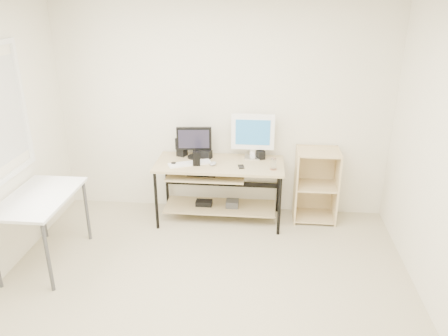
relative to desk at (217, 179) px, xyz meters
name	(u,v)px	position (x,y,z in m)	size (l,w,h in m)	color
room	(180,170)	(-0.11, -1.62, 0.78)	(4.01, 4.01, 2.62)	#BBAF8F
desk	(217,179)	(0.00, 0.00, 0.00)	(1.50, 0.65, 0.75)	tan
side_table	(40,203)	(-1.65, -1.06, 0.13)	(0.60, 1.00, 0.75)	white
shelf_unit	(316,184)	(1.18, 0.16, -0.09)	(0.50, 0.40, 0.90)	#DCC28A
black_monitor	(194,140)	(-0.29, 0.14, 0.43)	(0.42, 0.17, 0.38)	black
white_imac	(253,133)	(0.40, 0.19, 0.52)	(0.51, 0.16, 0.54)	silver
keyboard	(190,163)	(-0.31, -0.08, 0.22)	(0.49, 0.14, 0.02)	white
mouse	(213,164)	(-0.04, -0.08, 0.23)	(0.07, 0.11, 0.04)	#AFAFB4
center_speaker	(204,154)	(-0.18, 0.15, 0.26)	(0.20, 0.09, 0.10)	black
speaker_left	(182,146)	(-0.45, 0.19, 0.33)	(0.15, 0.15, 0.23)	black
speaker_right	(261,155)	(0.50, 0.17, 0.26)	(0.09, 0.09, 0.10)	black
audio_controller	(197,159)	(-0.23, -0.11, 0.30)	(0.08, 0.05, 0.17)	black
volume_puck	(174,164)	(-0.50, -0.11, 0.22)	(0.06, 0.06, 0.02)	black
smartphone	(241,167)	(0.29, -0.11, 0.22)	(0.06, 0.12, 0.01)	black
coaster	(273,169)	(0.65, -0.15, 0.21)	(0.08, 0.08, 0.01)	#A8704C
drinking_glass	(273,164)	(0.65, -0.15, 0.28)	(0.06, 0.06, 0.13)	white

